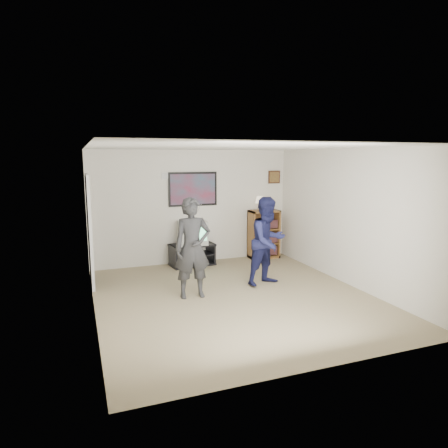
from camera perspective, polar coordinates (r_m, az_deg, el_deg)
room_shell at (r=6.87m, az=0.46°, el=0.38°), size 4.51×5.00×2.51m
media_stand at (r=8.80m, az=-4.59°, el=-4.36°), size 0.99×0.62×0.47m
crt_television at (r=8.70m, az=-4.50°, el=-1.23°), size 0.64×0.56×0.50m
bookshelf at (r=9.39m, az=5.71°, el=-1.45°), size 0.69×0.39×1.13m
table_lamp at (r=9.25m, az=5.11°, el=2.95°), size 0.21×0.21×0.33m
person_tall at (r=6.68m, az=-4.53°, el=-3.45°), size 0.64×0.44×1.69m
person_short at (r=7.39m, az=6.30°, el=-2.45°), size 0.94×0.83×1.63m
controller_left at (r=6.78m, az=-4.93°, el=-0.07°), size 0.06×0.13×0.04m
controller_right at (r=7.52m, az=5.44°, el=-0.65°), size 0.08×0.12×0.03m
poster at (r=8.83m, az=-4.47°, el=4.99°), size 1.10×0.03×0.75m
air_vent at (r=8.69m, az=-8.02°, el=6.84°), size 0.28×0.02×0.14m
small_picture at (r=9.57m, az=7.18°, el=6.67°), size 0.30×0.03×0.30m
doorway at (r=7.71m, az=-18.73°, el=-1.00°), size 0.03×0.85×2.00m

